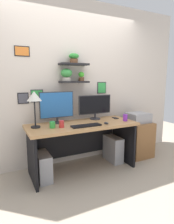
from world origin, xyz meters
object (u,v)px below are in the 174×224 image
at_px(drawer_cabinet, 137,139).
at_px(computer_tower_left, 43,166).
at_px(computer_mouse, 106,123).
at_px(cell_phone, 115,118).
at_px(water_cup, 125,118).
at_px(keyboard, 86,126).
at_px(coffee_mug, 52,125).
at_px(monitor_right, 95,106).
at_px(computer_tower_right, 113,149).
at_px(desk, 81,136).
at_px(pen_cup, 62,124).
at_px(printer, 138,118).
at_px(monitor_left, 57,106).
at_px(desk_lamp, 34,98).

xyz_separation_m(drawer_cabinet, computer_tower_left, (-1.79, -0.10, -0.13)).
bearing_deg(computer_mouse, cell_phone, 39.06).
xyz_separation_m(cell_phone, water_cup, (0.02, -0.25, 0.05)).
height_order(keyboard, cell_phone, keyboard).
bearing_deg(keyboard, coffee_mug, 164.93).
bearing_deg(monitor_right, computer_tower_right, -27.02).
height_order(desk, monitor_right, monitor_right).
distance_m(pen_cup, printer, 1.53).
distance_m(desk, pen_cup, 0.46).
xyz_separation_m(desk, computer_tower_right, (0.62, 0.02, -0.32)).
bearing_deg(computer_tower_left, pen_cup, -13.52).
height_order(monitor_left, cell_phone, monitor_left).
bearing_deg(keyboard, cell_phone, 22.48).
bearing_deg(desk_lamp, computer_tower_left, -52.68).
bearing_deg(printer, monitor_left, 175.12).
bearing_deg(water_cup, monitor_right, 136.92).
bearing_deg(computer_tower_left, desk_lamp, 127.32).
bearing_deg(desk_lamp, printer, 0.66).
height_order(water_cup, computer_tower_right, water_cup).
bearing_deg(drawer_cabinet, desk, -178.30).
relative_size(computer_mouse, pen_cup, 0.90).
distance_m(monitor_right, computer_mouse, 0.45).
distance_m(computer_mouse, desk_lamp, 1.11).
xyz_separation_m(monitor_right, water_cup, (0.37, -0.35, -0.17)).
bearing_deg(keyboard, desk, 84.40).
height_order(pen_cup, computer_tower_right, pen_cup).
height_order(computer_tower_left, computer_tower_right, computer_tower_right).
distance_m(monitor_left, water_cup, 1.11).
bearing_deg(desk, coffee_mug, -167.80).
bearing_deg(cell_phone, drawer_cabinet, 5.61).
bearing_deg(computer_tower_left, monitor_right, 13.50).
xyz_separation_m(keyboard, printer, (1.18, 0.26, -0.04)).
distance_m(coffee_mug, pen_cup, 0.13).
xyz_separation_m(desk, water_cup, (0.70, -0.19, 0.26)).
relative_size(monitor_right, desk_lamp, 1.17).
relative_size(keyboard, water_cup, 4.00).
bearing_deg(pen_cup, computer_mouse, -8.98).
distance_m(keyboard, printer, 1.21).
relative_size(monitor_right, computer_tower_left, 1.48).
bearing_deg(monitor_left, computer_tower_left, -142.19).
xyz_separation_m(computer_mouse, water_cup, (0.39, 0.05, 0.04)).
distance_m(computer_tower_left, computer_tower_right, 1.25).
distance_m(monitor_right, pen_cup, 0.77).
xyz_separation_m(monitor_left, desk_lamp, (-0.36, -0.15, 0.15)).
relative_size(desk, keyboard, 3.80).
relative_size(keyboard, pen_cup, 4.40).
height_order(monitor_left, monitor_right, monitor_left).
xyz_separation_m(water_cup, computer_tower_left, (-1.33, 0.12, -0.61)).
bearing_deg(desk_lamp, cell_phone, 2.05).
bearing_deg(desk, computer_mouse, -37.77).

